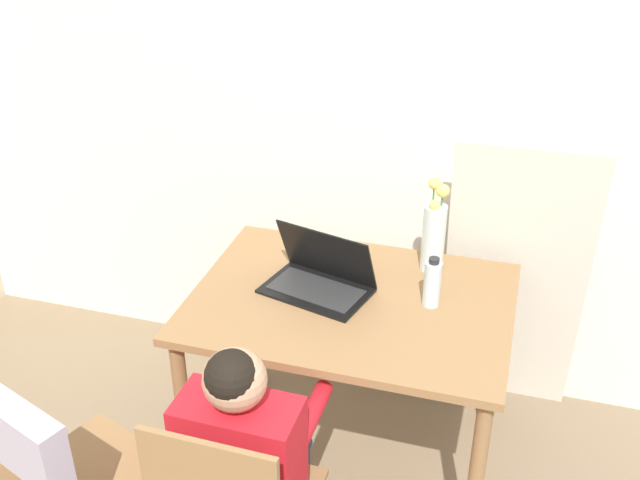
% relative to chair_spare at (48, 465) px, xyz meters
% --- Properties ---
extents(wall_back, '(6.40, 0.05, 2.50)m').
position_rel_chair_spare_xyz_m(wall_back, '(0.85, 1.47, 0.67)').
color(wall_back, white).
rests_on(wall_back, ground_plane).
extents(dining_table, '(1.09, 0.80, 0.75)m').
position_rel_chair_spare_xyz_m(dining_table, '(0.67, 0.82, 0.07)').
color(dining_table, olive).
rests_on(dining_table, ground_plane).
extents(chair_spare, '(0.52, 0.54, 0.86)m').
position_rel_chair_spare_xyz_m(chair_spare, '(0.00, 0.00, 0.00)').
color(chair_spare, olive).
rests_on(chair_spare, ground_plane).
extents(person_seated, '(0.35, 0.43, 0.99)m').
position_rel_chair_spare_xyz_m(person_seated, '(0.53, 0.20, 0.04)').
color(person_seated, red).
rests_on(person_seated, ground_plane).
extents(laptop, '(0.41, 0.31, 0.22)m').
position_rel_chair_spare_xyz_m(laptop, '(0.55, 0.86, 0.22)').
color(laptop, black).
rests_on(laptop, dining_table).
extents(flower_vase, '(0.08, 0.08, 0.36)m').
position_rel_chair_spare_xyz_m(flower_vase, '(0.90, 1.10, 0.32)').
color(flower_vase, silver).
rests_on(flower_vase, dining_table).
extents(water_bottle, '(0.06, 0.06, 0.18)m').
position_rel_chair_spare_xyz_m(water_bottle, '(0.94, 0.87, 0.25)').
color(water_bottle, silver).
rests_on(water_bottle, dining_table).
extents(cardboard_panel, '(0.54, 0.18, 1.20)m').
position_rel_chair_spare_xyz_m(cardboard_panel, '(1.20, 1.32, 0.02)').
color(cardboard_panel, silver).
rests_on(cardboard_panel, ground_plane).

